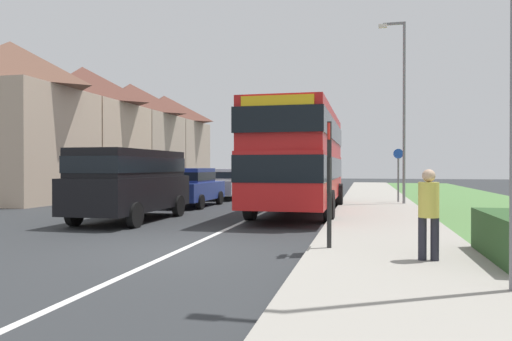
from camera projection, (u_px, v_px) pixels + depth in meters
ground_plane at (180, 250)px, 9.64m from camera, size 120.00×120.00×0.00m
lane_marking_centre at (263, 213)px, 17.44m from camera, size 0.14×60.00×0.01m
pavement_near_side at (382, 220)px, 14.54m from camera, size 3.20×68.00×0.12m
double_decker_bus at (300, 155)px, 17.32m from camera, size 2.80×9.59×3.70m
parked_van_black at (131, 179)px, 14.89m from camera, size 2.11×5.08×2.23m
parked_car_blue at (190, 185)px, 20.22m from camera, size 1.96×4.11×1.65m
parked_car_silver at (226, 182)px, 24.95m from camera, size 1.93×4.25×1.60m
parked_car_dark_green at (249, 179)px, 30.02m from camera, size 1.90×4.54×1.73m
pedestrian_at_stop at (429, 210)px, 8.00m from camera, size 0.34×0.34×1.67m
bus_stop_sign at (329, 175)px, 9.25m from camera, size 0.09×0.52×2.60m
cycle_route_sign at (398, 173)px, 21.30m from camera, size 0.44×0.08×2.52m
street_lamp_mid at (402, 101)px, 20.38m from camera, size 1.14×0.20×7.97m
house_terrace_far_side at (108, 134)px, 31.21m from camera, size 6.23×23.57×7.72m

